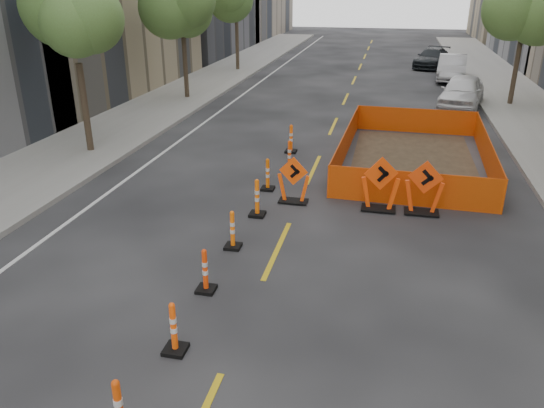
% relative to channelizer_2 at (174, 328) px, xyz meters
% --- Properties ---
extents(ground_plane, '(140.00, 140.00, 0.00)m').
position_rel_channelizer_2_xyz_m(ground_plane, '(0.95, 0.11, -0.50)').
color(ground_plane, black).
extents(sidewalk_left, '(4.00, 90.00, 0.15)m').
position_rel_channelizer_2_xyz_m(sidewalk_left, '(-8.05, 12.11, -0.42)').
color(sidewalk_left, gray).
rests_on(sidewalk_left, ground).
extents(tree_l_b, '(2.80, 2.80, 5.95)m').
position_rel_channelizer_2_xyz_m(tree_l_b, '(-7.45, 10.11, 4.03)').
color(tree_l_b, '#382B1E').
rests_on(tree_l_b, ground).
extents(tree_l_c, '(2.80, 2.80, 5.95)m').
position_rel_channelizer_2_xyz_m(tree_l_c, '(-7.45, 20.11, 4.03)').
color(tree_l_c, '#382B1E').
rests_on(tree_l_c, ground).
extents(tree_l_d, '(2.80, 2.80, 5.95)m').
position_rel_channelizer_2_xyz_m(tree_l_d, '(-7.45, 30.11, 4.03)').
color(tree_l_d, '#382B1E').
rests_on(tree_l_d, ground).
extents(tree_r_c, '(2.80, 2.80, 5.95)m').
position_rel_channelizer_2_xyz_m(tree_r_c, '(9.35, 22.11, 4.03)').
color(tree_r_c, '#382B1E').
rests_on(tree_r_c, ground).
extents(channelizer_2, '(0.39, 0.39, 0.99)m').
position_rel_channelizer_2_xyz_m(channelizer_2, '(0.00, 0.00, 0.00)').
color(channelizer_2, '#FF4F0A').
rests_on(channelizer_2, ground).
extents(channelizer_3, '(0.38, 0.38, 0.97)m').
position_rel_channelizer_2_xyz_m(channelizer_3, '(-0.12, 1.98, -0.01)').
color(channelizer_3, '#E93B09').
rests_on(channelizer_3, ground).
extents(channelizer_4, '(0.38, 0.38, 0.97)m').
position_rel_channelizer_2_xyz_m(channelizer_4, '(-0.12, 3.95, -0.01)').
color(channelizer_4, '#FC650A').
rests_on(channelizer_4, ground).
extents(channelizer_5, '(0.42, 0.42, 1.07)m').
position_rel_channelizer_2_xyz_m(channelizer_5, '(-0.00, 5.93, 0.04)').
color(channelizer_5, '#F6620A').
rests_on(channelizer_5, ground).
extents(channelizer_6, '(0.40, 0.40, 1.01)m').
position_rel_channelizer_2_xyz_m(channelizer_6, '(-0.16, 7.90, 0.01)').
color(channelizer_6, '#D55908').
rests_on(channelizer_6, ground).
extents(channelizer_7, '(0.41, 0.41, 1.04)m').
position_rel_channelizer_2_xyz_m(channelizer_7, '(0.14, 9.88, 0.02)').
color(channelizer_7, '#EA4809').
rests_on(channelizer_7, ground).
extents(channelizer_8, '(0.42, 0.42, 1.07)m').
position_rel_channelizer_2_xyz_m(channelizer_8, '(-0.17, 11.86, 0.04)').
color(channelizer_8, '#F3580A').
rests_on(channelizer_8, ground).
extents(chevron_sign_left, '(0.98, 0.64, 1.40)m').
position_rel_channelizer_2_xyz_m(chevron_sign_left, '(0.79, 7.08, 0.20)').
color(chevron_sign_left, '#FF4B0A').
rests_on(chevron_sign_left, ground).
extents(chevron_sign_center, '(1.20, 0.93, 1.58)m').
position_rel_channelizer_2_xyz_m(chevron_sign_center, '(3.23, 7.04, 0.29)').
color(chevron_sign_center, '#FF450A').
rests_on(chevron_sign_center, ground).
extents(chevron_sign_right, '(1.10, 0.74, 1.55)m').
position_rel_channelizer_2_xyz_m(chevron_sign_right, '(4.41, 7.04, 0.28)').
color(chevron_sign_right, '#E53A09').
rests_on(chevron_sign_right, ground).
extents(safety_fence, '(5.11, 8.39, 1.03)m').
position_rel_channelizer_2_xyz_m(safety_fence, '(4.29, 11.67, 0.02)').
color(safety_fence, '#E5420C').
rests_on(safety_fence, ground).
extents(parked_car_near, '(2.91, 5.05, 1.62)m').
position_rel_channelizer_2_xyz_m(parked_car_near, '(6.82, 21.15, 0.31)').
color(parked_car_near, white).
rests_on(parked_car_near, ground).
extents(parked_car_mid, '(2.19, 4.98, 1.59)m').
position_rel_channelizer_2_xyz_m(parked_car_mid, '(7.05, 29.44, 0.30)').
color(parked_car_mid, '#AEAEB3').
rests_on(parked_car_mid, ground).
extents(parked_car_far, '(3.15, 5.07, 1.37)m').
position_rel_channelizer_2_xyz_m(parked_car_far, '(6.11, 34.82, 0.19)').
color(parked_car_far, black).
rests_on(parked_car_far, ground).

